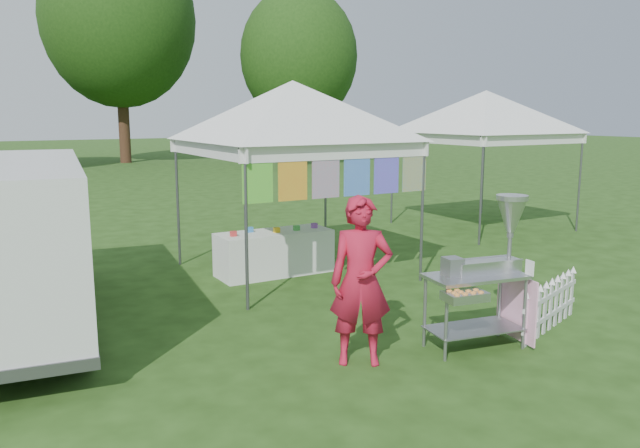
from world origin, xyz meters
TOP-DOWN VIEW (x-y plane):
  - ground at (0.00, 0.00)m, footprint 120.00×120.00m
  - canopy_main at (0.00, 3.49)m, footprint 4.24×4.24m
  - canopy_right at (5.50, 5.00)m, footprint 4.24×4.24m
  - tree_mid at (3.00, 28.00)m, footprint 7.60×7.60m
  - tree_right at (10.00, 22.00)m, footprint 5.60×5.60m
  - donut_cart at (0.33, -0.40)m, footprint 1.28×0.79m
  - vendor at (-1.12, -0.10)m, footprint 0.75×0.67m
  - picket_fence at (1.34, -0.39)m, footprint 1.53×0.57m
  - display_table at (-0.31, 3.57)m, footprint 1.80×0.70m

SIDE VIEW (x-z plane):
  - ground at x=0.00m, z-range 0.00..0.00m
  - picket_fence at x=1.34m, z-range 0.01..0.57m
  - display_table at x=-0.31m, z-range 0.00..0.68m
  - vendor at x=-1.12m, z-range 0.00..1.71m
  - donut_cart at x=0.33m, z-range 0.15..1.79m
  - canopy_main at x=0.00m, z-range 1.26..4.71m
  - canopy_right at x=5.50m, z-range 1.27..4.72m
  - tree_right at x=10.00m, z-range 0.97..9.39m
  - tree_mid at x=3.00m, z-range 1.38..12.90m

